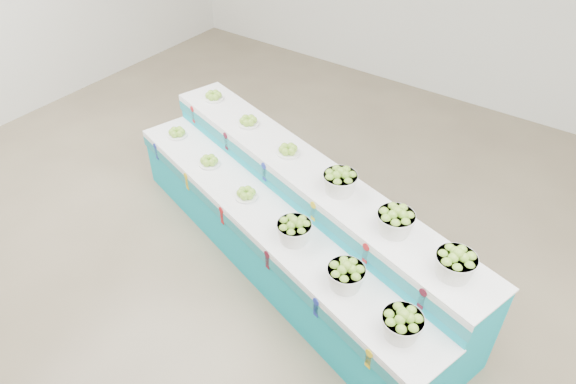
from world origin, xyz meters
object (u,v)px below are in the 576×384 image
Objects in this scene: basket_lower_left at (294,230)px; plate_upper_mid at (248,121)px; basket_upper_right at (455,263)px; display_stand at (288,220)px.

basket_lower_left is 1.57m from plate_upper_mid.
basket_lower_left is 1.41m from basket_upper_right.
basket_upper_right is at bearing 8.73° from display_stand.
plate_upper_mid is (-0.92, 0.55, 0.56)m from display_stand.
plate_upper_mid is 2.74m from basket_upper_right.
basket_lower_left is 1.36× the size of plate_upper_mid.
plate_upper_mid is (-1.25, 0.92, 0.23)m from basket_lower_left.
basket_upper_right is (1.71, -0.24, 0.63)m from display_stand.
basket_lower_left is (0.33, -0.37, 0.33)m from display_stand.
basket_upper_right is at bearing 5.68° from basket_lower_left.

